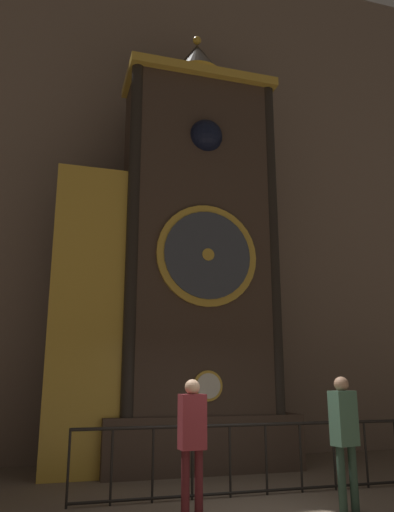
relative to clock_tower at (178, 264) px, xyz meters
The scene contains 5 objects.
cathedral_back_wall 2.97m from the clock_tower, 89.99° to the left, with size 24.00×0.32×13.33m.
clock_tower is the anchor object (origin of this frame).
railing_fence 4.27m from the clock_tower, 77.54° to the right, with size 5.38×0.05×1.05m.
visitor_near 4.55m from the clock_tower, 100.69° to the right, with size 0.35×0.24×1.71m.
visitor_far 4.97m from the clock_tower, 68.84° to the right, with size 0.38×0.28×1.75m.
Camera 1 is at (-2.62, -6.14, 1.72)m, focal length 35.00 mm.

